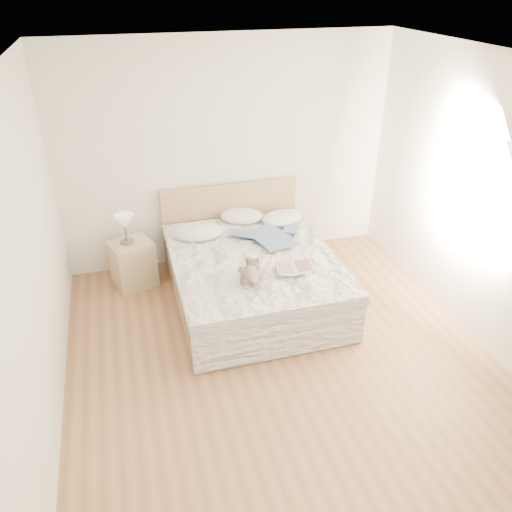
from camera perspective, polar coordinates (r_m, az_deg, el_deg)
The scene contains 17 objects.
floor at distance 4.85m, azimuth 3.30°, elevation -12.41°, with size 4.00×4.50×0.00m, color brown.
ceiling at distance 3.63m, azimuth 4.60°, elevation 20.90°, with size 4.00×4.50×0.00m, color white.
wall_back at distance 6.07m, azimuth -3.28°, elevation 11.48°, with size 4.00×0.02×2.70m, color white.
wall_front at distance 2.54m, azimuth 22.08°, elevation -22.05°, with size 4.00×0.02×2.70m, color white.
wall_left at distance 3.95m, azimuth -24.73°, elevation -2.11°, with size 0.02×4.50×2.70m, color white.
wall_right at distance 5.05m, azimuth 25.87°, elevation 4.52°, with size 0.02×4.50×2.70m, color white.
window at distance 5.21m, azimuth 23.99°, elevation 6.91°, with size 0.02×1.30×1.10m, color white.
bed at distance 5.58m, azimuth -0.54°, elevation -2.11°, with size 1.72×2.14×1.00m.
nightstand at distance 6.00m, azimuth -13.88°, elevation -0.86°, with size 0.45×0.40×0.56m, color tan.
table_lamp at distance 5.77m, azimuth -14.79°, elevation 3.67°, with size 0.28×0.28×0.35m.
pillow_left at distance 5.80m, azimuth -6.68°, elevation 2.78°, with size 0.58×0.41×0.17m, color white.
pillow_middle at distance 6.14m, azimuth -1.64°, elevation 4.59°, with size 0.53×0.37×0.16m, color white.
pillow_right at distance 6.09m, azimuth 2.99°, elevation 4.36°, with size 0.52×0.37×0.16m, color white.
blouse at distance 5.65m, azimuth 1.78°, elevation 2.13°, with size 0.60×0.64×0.02m, color #3F5177, non-canonical shape.
photo_book at distance 5.79m, azimuth -6.52°, elevation 2.66°, with size 0.32×0.22×0.02m, color white.
childrens_book at distance 5.09m, azimuth 4.41°, elevation -1.36°, with size 0.39×0.27×0.03m, color #EFE5BF.
teddy_bear at distance 4.85m, azimuth -0.78°, elevation -2.67°, with size 0.22×0.32×0.17m, color #685A4F, non-canonical shape.
Camera 1 is at (-1.24, -3.37, 3.27)m, focal length 35.00 mm.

